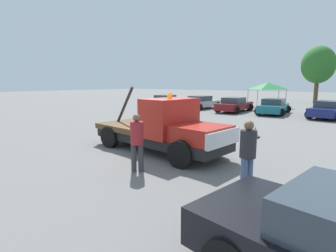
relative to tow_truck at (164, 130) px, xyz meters
name	(u,v)px	position (x,y,z in m)	size (l,w,h in m)	color
ground_plane	(158,151)	(-0.35, 0.04, -0.91)	(160.00, 160.00, 0.00)	slate
tow_truck	(164,130)	(0.00, 0.00, 0.00)	(6.08, 2.65, 2.51)	black
person_near_truck	(248,151)	(3.83, -1.64, 0.11)	(0.39, 0.39, 1.77)	#475B84
person_at_hood	(137,139)	(0.66, -2.19, 0.11)	(0.39, 0.39, 1.75)	#38383D
parked_car_skyblue	(166,101)	(-11.60, 15.41, -0.26)	(2.60, 4.64, 1.34)	#669ED1
parked_car_silver	(201,102)	(-7.53, 16.04, -0.26)	(2.80, 4.97, 1.34)	#B7B7BC
parked_car_maroon	(234,105)	(-3.61, 15.35, -0.26)	(2.39, 4.88, 1.34)	maroon
parked_car_teal	(274,107)	(-0.20, 15.64, -0.26)	(2.64, 5.00, 1.34)	#196670
parked_car_navy	(329,110)	(3.93, 15.26, -0.26)	(2.87, 4.76, 1.34)	navy
canopy_tent_green	(268,86)	(-2.66, 22.16, 1.41)	(3.27, 3.27, 2.70)	#9E9EA3
tree_right	(318,65)	(0.77, 31.92, 4.05)	(4.14, 4.14, 7.38)	brown
traffic_cone	(255,132)	(1.85, 4.94, -0.65)	(0.40, 0.40, 0.55)	black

